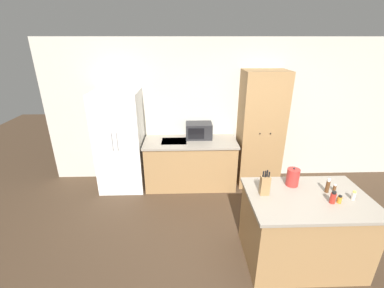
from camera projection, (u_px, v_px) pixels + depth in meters
name	position (u px, v px, depth m)	size (l,w,h in m)	color
ground_plane	(275.00, 267.00, 3.11)	(14.00, 14.00, 0.00)	#423021
wall_back	(242.00, 112.00, 4.77)	(7.20, 0.06, 2.60)	beige
refrigerator	(120.00, 142.00, 4.52)	(0.77, 0.72, 1.77)	white
back_counter	(190.00, 163.00, 4.73)	(1.65, 0.71, 0.88)	#9E7547
pantry_cabinet	(260.00, 130.00, 4.59)	(0.74, 0.58, 2.09)	#9E7547
kitchen_island	(303.00, 228.00, 3.08)	(1.38, 0.92, 0.90)	#9E7547
microwave	(199.00, 131.00, 4.65)	(0.47, 0.34, 0.28)	#232326
knife_block	(265.00, 185.00, 2.91)	(0.10, 0.08, 0.31)	#9E7547
spice_bottle_tall_dark	(328.00, 186.00, 2.96)	(0.04, 0.04, 0.18)	#563319
spice_bottle_short_red	(335.00, 188.00, 3.01)	(0.04, 0.04, 0.08)	#563319
spice_bottle_amber_oil	(333.00, 198.00, 2.77)	(0.06, 0.06, 0.14)	#B2281E
spice_bottle_green_herb	(339.00, 199.00, 2.79)	(0.05, 0.05, 0.09)	orange
spice_bottle_pale_salt	(354.00, 196.00, 2.84)	(0.04, 0.04, 0.11)	beige
kettle	(293.00, 177.00, 3.10)	(0.15, 0.15, 0.24)	#B72D28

